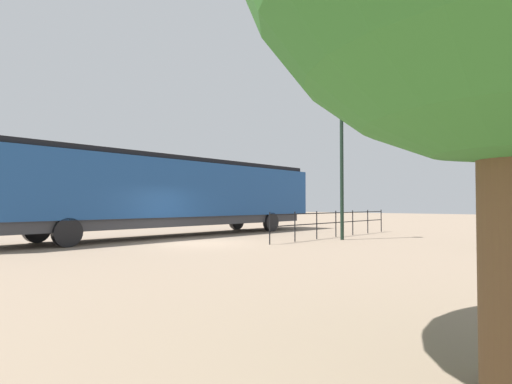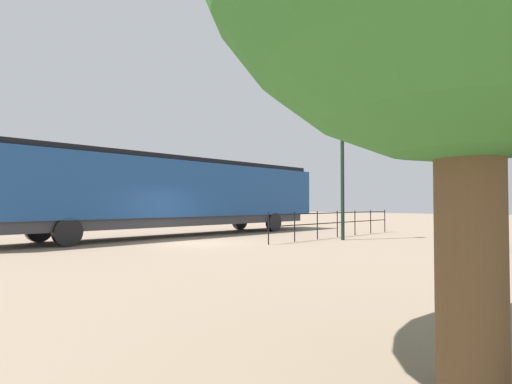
{
  "view_description": "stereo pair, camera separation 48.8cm",
  "coord_description": "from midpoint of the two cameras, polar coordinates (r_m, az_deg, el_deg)",
  "views": [
    {
      "loc": [
        13.22,
        -11.46,
        1.61
      ],
      "look_at": [
        0.97,
        2.57,
        2.14
      ],
      "focal_mm": 29.57,
      "sensor_mm": 36.0,
      "label": 1
    },
    {
      "loc": [
        13.59,
        -11.13,
        1.61
      ],
      "look_at": [
        0.97,
        2.57,
        2.14
      ],
      "focal_mm": 29.57,
      "sensor_mm": 36.0,
      "label": 2
    }
  ],
  "objects": [
    {
      "name": "lamp_post",
      "position": [
        19.6,
        10.8,
        8.17
      ],
      "size": [
        0.49,
        0.49,
        7.35
      ],
      "color": "black",
      "rests_on": "ground_plane"
    },
    {
      "name": "ground_plane",
      "position": [
        17.6,
        -8.76,
        -6.87
      ],
      "size": [
        120.0,
        120.0,
        0.0
      ],
      "primitive_type": "plane",
      "color": "#84705B"
    },
    {
      "name": "platform_fence",
      "position": [
        20.91,
        10.09,
        -3.77
      ],
      "size": [
        0.05,
        10.25,
        1.29
      ],
      "color": "black",
      "rests_on": "ground_plane"
    },
    {
      "name": "locomotive",
      "position": [
        22.01,
        -10.42,
        -0.03
      ],
      "size": [
        3.1,
        18.81,
        3.92
      ],
      "color": "navy",
      "rests_on": "ground_plane"
    }
  ]
}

